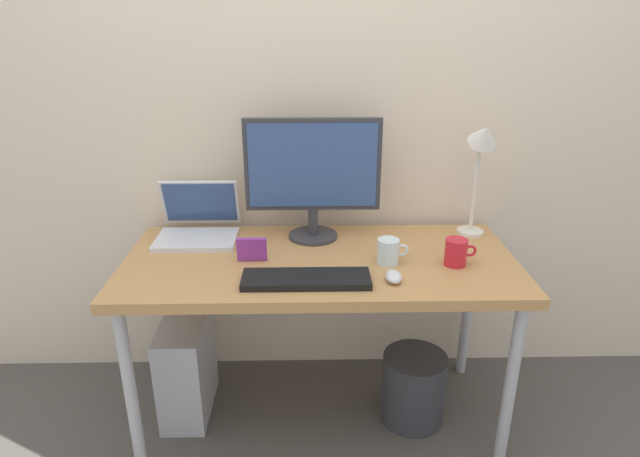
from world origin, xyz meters
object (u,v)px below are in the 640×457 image
(glass_cup, at_px, (389,251))
(computer_tower, at_px, (187,367))
(keyboard, at_px, (306,279))
(laptop, at_px, (198,224))
(mouse, at_px, (394,277))
(photo_frame, at_px, (252,249))
(wastebasket, at_px, (413,388))
(desk, at_px, (320,273))
(desk_lamp, at_px, (481,154))
(coffee_mug, at_px, (456,252))
(monitor, at_px, (313,172))

(glass_cup, relative_size, computer_tower, 0.27)
(keyboard, distance_m, glass_cup, 0.34)
(laptop, height_order, mouse, laptop)
(glass_cup, bearing_deg, keyboard, -153.77)
(photo_frame, bearing_deg, wastebasket, -1.22)
(desk, height_order, desk_lamp, desk_lamp)
(computer_tower, distance_m, wastebasket, 0.95)
(laptop, relative_size, computer_tower, 0.76)
(computer_tower, height_order, wastebasket, computer_tower)
(laptop, distance_m, mouse, 0.86)
(photo_frame, distance_m, computer_tower, 0.64)
(laptop, relative_size, keyboard, 0.73)
(computer_tower, bearing_deg, coffee_mug, -6.09)
(keyboard, xyz_separation_m, glass_cup, (0.30, 0.15, 0.04))
(keyboard, bearing_deg, computer_tower, 154.44)
(laptop, relative_size, desk_lamp, 0.66)
(desk, xyz_separation_m, computer_tower, (-0.56, 0.04, -0.45))
(coffee_mug, bearing_deg, keyboard, -166.70)
(coffee_mug, height_order, wastebasket, coffee_mug)
(glass_cup, bearing_deg, desk_lamp, 33.30)
(keyboard, bearing_deg, glass_cup, 26.23)
(desk_lamp, bearing_deg, wastebasket, -136.37)
(desk, relative_size, coffee_mug, 12.70)
(desk, relative_size, mouse, 16.36)
(desk, height_order, coffee_mug, coffee_mug)
(coffee_mug, relative_size, computer_tower, 0.28)
(glass_cup, bearing_deg, desk, 169.16)
(laptop, distance_m, keyboard, 0.61)
(laptop, bearing_deg, monitor, -2.54)
(desk, bearing_deg, coffee_mug, -7.78)
(photo_frame, xyz_separation_m, computer_tower, (-0.30, 0.07, -0.56))
(glass_cup, xyz_separation_m, photo_frame, (-0.50, 0.03, 0.00))
(monitor, distance_m, coffee_mug, 0.63)
(laptop, height_order, keyboard, laptop)
(monitor, bearing_deg, desk_lamp, 0.08)
(coffee_mug, bearing_deg, monitor, 152.35)
(coffee_mug, bearing_deg, wastebasket, 163.35)
(monitor, relative_size, desk_lamp, 1.10)
(laptop, bearing_deg, mouse, -29.37)
(monitor, distance_m, computer_tower, 0.97)
(laptop, height_order, wastebasket, laptop)
(photo_frame, distance_m, wastebasket, 0.89)
(desk_lamp, bearing_deg, photo_frame, -165.71)
(coffee_mug, bearing_deg, desk, 172.22)
(photo_frame, bearing_deg, computer_tower, 167.80)
(keyboard, xyz_separation_m, mouse, (0.30, 0.00, 0.01))
(desk, height_order, mouse, mouse)
(monitor, relative_size, mouse, 5.96)
(desk, xyz_separation_m, keyboard, (-0.05, -0.20, 0.07))
(photo_frame, bearing_deg, desk, 4.76)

